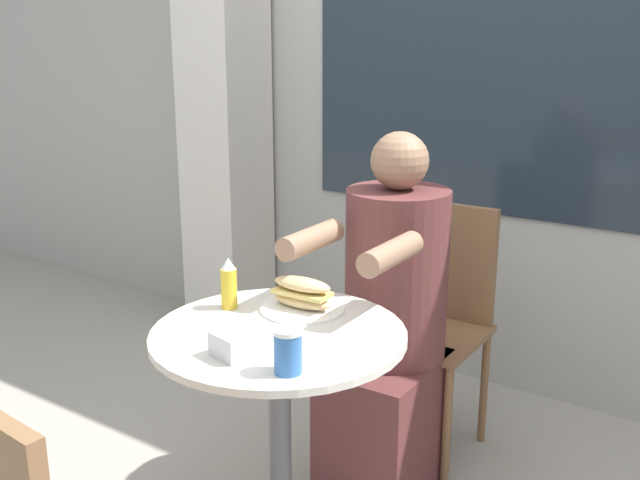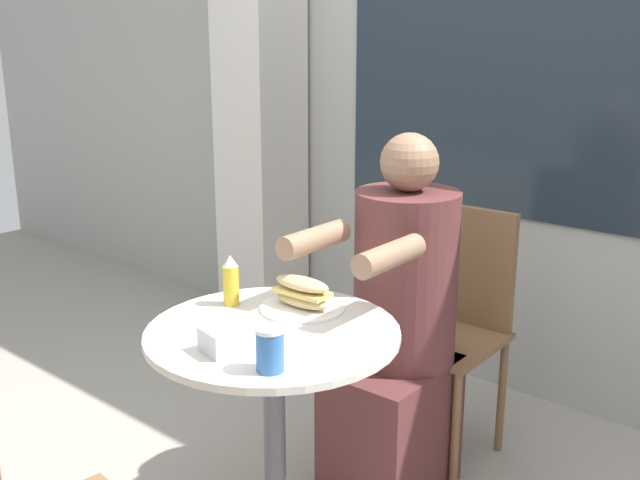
{
  "view_description": "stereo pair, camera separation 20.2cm",
  "coord_description": "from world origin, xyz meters",
  "px_view_note": "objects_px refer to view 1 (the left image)",
  "views": [
    {
      "loc": [
        1.1,
        -1.42,
        1.46
      ],
      "look_at": [
        0.0,
        0.19,
        0.91
      ],
      "focal_mm": 42.0,
      "sensor_mm": 36.0,
      "label": 1
    },
    {
      "loc": [
        1.26,
        -1.3,
        1.46
      ],
      "look_at": [
        0.0,
        0.19,
        0.91
      ],
      "focal_mm": 42.0,
      "sensor_mm": 36.0,
      "label": 2
    }
  ],
  "objects_px": {
    "condiment_bottle": "(229,284)",
    "cafe_table": "(280,398)",
    "diner_chair": "(437,304)",
    "seated_diner": "(390,340)",
    "drink_cup": "(288,351)",
    "sandwich_on_plate": "(302,297)"
  },
  "relations": [
    {
      "from": "diner_chair",
      "to": "seated_diner",
      "type": "xyz_separation_m",
      "value": [
        0.0,
        -0.35,
        -0.01
      ]
    },
    {
      "from": "sandwich_on_plate",
      "to": "drink_cup",
      "type": "xyz_separation_m",
      "value": [
        0.2,
        -0.34,
        0.02
      ]
    },
    {
      "from": "cafe_table",
      "to": "drink_cup",
      "type": "relative_size",
      "value": 6.67
    },
    {
      "from": "sandwich_on_plate",
      "to": "drink_cup",
      "type": "distance_m",
      "value": 0.39
    },
    {
      "from": "sandwich_on_plate",
      "to": "condiment_bottle",
      "type": "bearing_deg",
      "value": -150.06
    },
    {
      "from": "diner_chair",
      "to": "seated_diner",
      "type": "height_order",
      "value": "seated_diner"
    },
    {
      "from": "condiment_bottle",
      "to": "diner_chair",
      "type": "bearing_deg",
      "value": 71.99
    },
    {
      "from": "condiment_bottle",
      "to": "drink_cup",
      "type": "bearing_deg",
      "value": -31.78
    },
    {
      "from": "condiment_bottle",
      "to": "cafe_table",
      "type": "bearing_deg",
      "value": -14.57
    },
    {
      "from": "diner_chair",
      "to": "condiment_bottle",
      "type": "bearing_deg",
      "value": 70.56
    },
    {
      "from": "cafe_table",
      "to": "sandwich_on_plate",
      "type": "height_order",
      "value": "sandwich_on_plate"
    },
    {
      "from": "seated_diner",
      "to": "sandwich_on_plate",
      "type": "height_order",
      "value": "seated_diner"
    },
    {
      "from": "drink_cup",
      "to": "sandwich_on_plate",
      "type": "bearing_deg",
      "value": 120.99
    },
    {
      "from": "drink_cup",
      "to": "condiment_bottle",
      "type": "bearing_deg",
      "value": 148.22
    },
    {
      "from": "sandwich_on_plate",
      "to": "diner_chair",
      "type": "bearing_deg",
      "value": 83.24
    },
    {
      "from": "cafe_table",
      "to": "sandwich_on_plate",
      "type": "xyz_separation_m",
      "value": [
        -0.04,
        0.16,
        0.23
      ]
    },
    {
      "from": "cafe_table",
      "to": "sandwich_on_plate",
      "type": "distance_m",
      "value": 0.28
    },
    {
      "from": "seated_diner",
      "to": "sandwich_on_plate",
      "type": "xyz_separation_m",
      "value": [
        -0.09,
        -0.35,
        0.23
      ]
    },
    {
      "from": "cafe_table",
      "to": "condiment_bottle",
      "type": "xyz_separation_m",
      "value": [
        -0.21,
        0.06,
        0.26
      ]
    },
    {
      "from": "cafe_table",
      "to": "seated_diner",
      "type": "xyz_separation_m",
      "value": [
        0.05,
        0.51,
        -0.0
      ]
    },
    {
      "from": "seated_diner",
      "to": "condiment_bottle",
      "type": "bearing_deg",
      "value": 58.49
    },
    {
      "from": "diner_chair",
      "to": "seated_diner",
      "type": "relative_size",
      "value": 0.75
    }
  ]
}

